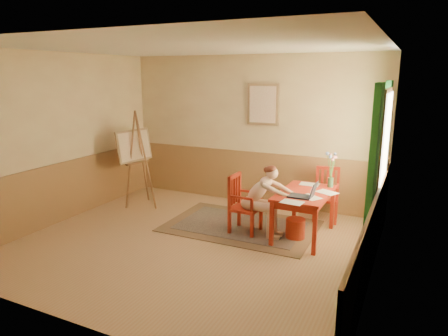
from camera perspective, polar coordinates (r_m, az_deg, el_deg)
The scene contains 14 objects.
room at distance 5.72m, azimuth -4.65°, elevation 2.54°, with size 5.04×4.54×2.84m.
wainscot at distance 6.62m, azimuth -1.03°, elevation -3.99°, with size 5.00×4.50×1.00m.
window at distance 6.07m, azimuth 21.20°, elevation 1.77°, with size 0.12×2.01×2.20m.
wall_portrait at distance 7.54m, azimuth 5.51°, elevation 8.90°, with size 0.60×0.05×0.76m.
rug at distance 6.73m, azimuth 2.41°, elevation -8.12°, with size 2.42×1.62×0.02m.
table at distance 6.22m, azimuth 11.27°, elevation -4.12°, with size 0.74×1.21×0.72m.
chair_left at distance 6.36m, azimuth 2.65°, elevation -5.07°, with size 0.43×0.42×0.93m.
chair_back at distance 7.12m, azimuth 14.23°, elevation -3.57°, with size 0.45×0.47×0.90m.
figure at distance 6.19m, azimuth 5.39°, elevation -4.09°, with size 0.83×0.36×1.13m.
laptop at distance 5.90m, azimuth 11.26°, elevation -3.66°, with size 0.40×0.25×0.24m.
papers at distance 6.11m, azimuth 12.01°, elevation -3.54°, with size 0.69×1.26×0.00m.
vase at distance 6.51m, azimuth 14.83°, elevation -0.41°, with size 0.20×0.29×0.55m.
wastebasket at distance 6.30m, azimuth 10.02°, elevation -8.41°, with size 0.29×0.29×0.31m, color #A02F1A.
easel at distance 7.75m, azimuth -12.35°, elevation 2.55°, with size 0.65×0.81×1.80m.
Camera 1 is at (2.84, -4.85, 2.44)m, focal length 32.46 mm.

